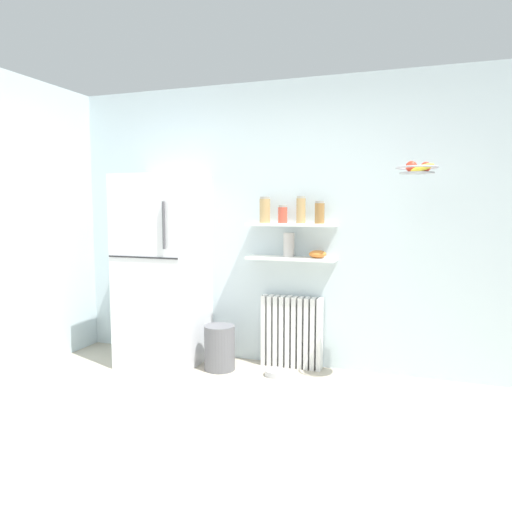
{
  "coord_description": "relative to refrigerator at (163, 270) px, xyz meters",
  "views": [
    {
      "loc": [
        1.1,
        -2.25,
        1.47
      ],
      "look_at": [
        -0.23,
        1.6,
        1.05
      ],
      "focal_mm": 33.75,
      "sensor_mm": 36.0,
      "label": 1
    }
  ],
  "objects": [
    {
      "name": "shelf_bowl",
      "position": [
        1.41,
        0.23,
        0.18
      ],
      "size": [
        0.15,
        0.15,
        0.07
      ],
      "primitive_type": "ellipsoid",
      "color": "orange",
      "rests_on": "wall_shelf_lower"
    },
    {
      "name": "storage_jar_1",
      "position": [
        1.09,
        0.23,
        0.52
      ],
      "size": [
        0.08,
        0.08,
        0.16
      ],
      "color": "#C64C38",
      "rests_on": "wall_shelf_upper"
    },
    {
      "name": "wall_shelf_lower",
      "position": [
        1.17,
        0.23,
        0.13
      ],
      "size": [
        0.81,
        0.22,
        0.02
      ],
      "primitive_type": "cube",
      "color": "white"
    },
    {
      "name": "storage_jar_3",
      "position": [
        1.42,
        0.23,
        0.54
      ],
      "size": [
        0.08,
        0.08,
        0.2
      ],
      "color": "olive",
      "rests_on": "wall_shelf_upper"
    },
    {
      "name": "vase",
      "position": [
        1.15,
        0.23,
        0.25
      ],
      "size": [
        0.1,
        0.1,
        0.22
      ],
      "primitive_type": "cylinder",
      "color": "#B2ADA8",
      "rests_on": "wall_shelf_lower"
    },
    {
      "name": "back_wall",
      "position": [
        1.17,
        0.39,
        0.42
      ],
      "size": [
        7.04,
        0.1,
        2.6
      ],
      "primitive_type": "cube",
      "color": "silver",
      "rests_on": "ground_plane"
    },
    {
      "name": "storage_jar_0",
      "position": [
        0.92,
        0.23,
        0.56
      ],
      "size": [
        0.1,
        0.1,
        0.24
      ],
      "color": "tan",
      "rests_on": "wall_shelf_upper"
    },
    {
      "name": "ground_plane",
      "position": [
        1.17,
        -1.16,
        -0.88
      ],
      "size": [
        7.04,
        7.04,
        0.0
      ],
      "primitive_type": "plane",
      "color": "#B2A893"
    },
    {
      "name": "storage_jar_2",
      "position": [
        1.25,
        0.23,
        0.56
      ],
      "size": [
        0.08,
        0.08,
        0.24
      ],
      "color": "tan",
      "rests_on": "wall_shelf_upper"
    },
    {
      "name": "refrigerator",
      "position": [
        0.0,
        0.0,
        0.0
      ],
      "size": [
        0.7,
        0.72,
        1.76
      ],
      "color": "silver",
      "rests_on": "ground_plane"
    },
    {
      "name": "wall_shelf_upper",
      "position": [
        1.17,
        0.23,
        0.43
      ],
      "size": [
        0.81,
        0.22,
        0.02
      ],
      "primitive_type": "cube",
      "color": "white"
    },
    {
      "name": "pet_food_bowl",
      "position": [
        1.1,
        -0.01,
        -0.85
      ],
      "size": [
        0.18,
        0.18,
        0.05
      ],
      "primitive_type": "cylinder",
      "color": "#B7B7BC",
      "rests_on": "ground_plane"
    },
    {
      "name": "hanging_fruit_basket",
      "position": [
        2.22,
        -0.11,
        0.87
      ],
      "size": [
        0.31,
        0.31,
        0.1
      ],
      "color": "#B2B2B7"
    },
    {
      "name": "radiator",
      "position": [
        1.17,
        0.26,
        -0.55
      ],
      "size": [
        0.56,
        0.12,
        0.65
      ],
      "color": "white",
      "rests_on": "ground_plane"
    },
    {
      "name": "trash_bin",
      "position": [
        0.57,
        -0.02,
        -0.68
      ],
      "size": [
        0.28,
        0.28,
        0.4
      ],
      "primitive_type": "cylinder",
      "color": "slate",
      "rests_on": "ground_plane"
    }
  ]
}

